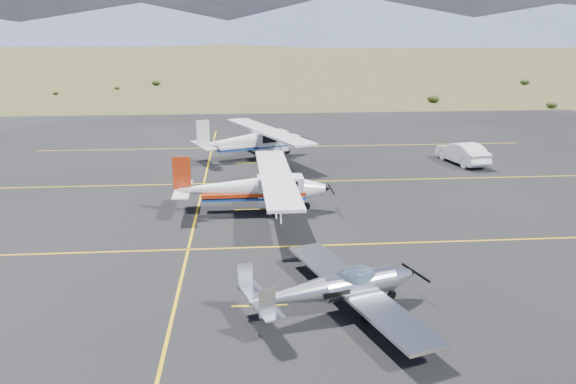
# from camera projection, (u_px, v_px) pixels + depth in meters

# --- Properties ---
(ground) EXTENTS (1600.00, 1600.00, 0.00)m
(ground) POSITION_uv_depth(u_px,v_px,m) (328.00, 263.00, 23.53)
(ground) COLOR #383D1C
(ground) RESTS_ON ground
(apron) EXTENTS (72.00, 72.00, 0.02)m
(apron) POSITION_uv_depth(u_px,v_px,m) (309.00, 211.00, 30.22)
(apron) COLOR black
(apron) RESTS_ON ground
(aircraft_low_wing) EXTENTS (6.38, 8.63, 1.89)m
(aircraft_low_wing) POSITION_uv_depth(u_px,v_px,m) (339.00, 287.00, 19.34)
(aircraft_low_wing) COLOR silver
(aircraft_low_wing) RESTS_ON apron
(aircraft_cessna) EXTENTS (7.25, 12.09, 3.07)m
(aircraft_cessna) POSITION_uv_depth(u_px,v_px,m) (254.00, 187.00, 29.82)
(aircraft_cessna) COLOR white
(aircraft_cessna) RESTS_ON apron
(aircraft_plain) EXTENTS (8.95, 12.16, 3.16)m
(aircraft_plain) POSITION_uv_depth(u_px,v_px,m) (252.00, 140.00, 42.06)
(aircraft_plain) COLOR silver
(aircraft_plain) RESTS_ON apron
(sedan) EXTENTS (2.58, 4.99, 1.57)m
(sedan) POSITION_uv_depth(u_px,v_px,m) (462.00, 153.00, 40.59)
(sedan) COLOR white
(sedan) RESTS_ON apron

